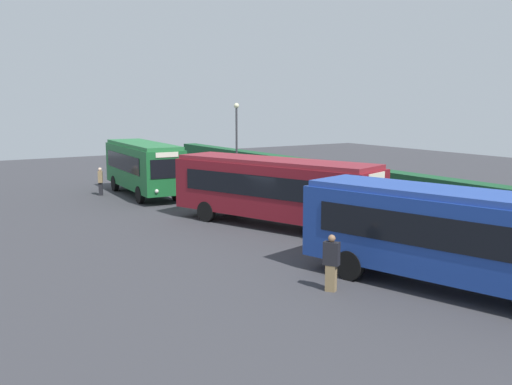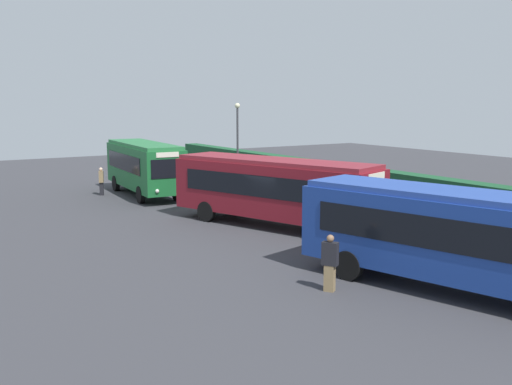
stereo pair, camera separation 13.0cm
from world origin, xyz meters
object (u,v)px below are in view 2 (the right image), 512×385
at_px(bus_blue, 455,235).
at_px(person_center, 330,262).
at_px(person_left, 101,181).
at_px(lamppost, 238,134).
at_px(bus_maroon, 274,188).
at_px(bus_green, 144,165).
at_px(traffic_cone, 255,193).

xyz_separation_m(bus_blue, person_center, (-2.13, -3.14, -0.89)).
bearing_deg(person_left, lamppost, -162.28).
height_order(bus_maroon, bus_blue, same).
height_order(bus_green, traffic_cone, bus_green).
height_order(bus_green, bus_maroon, bus_green).
relative_size(person_left, person_center, 0.97).
distance_m(bus_green, traffic_cone, 7.10).
xyz_separation_m(bus_green, bus_blue, (22.97, 0.82, -0.04)).
bearing_deg(bus_maroon, bus_green, 168.89).
bearing_deg(bus_maroon, traffic_cone, 134.86).
height_order(person_center, traffic_cone, person_center).
bearing_deg(bus_green, person_left, -119.10).
bearing_deg(person_left, bus_green, 169.65).
distance_m(person_left, traffic_cone, 9.64).
distance_m(bus_blue, traffic_cone, 19.15).
bearing_deg(bus_maroon, bus_blue, -23.01).
distance_m(bus_maroon, lamppost, 13.76).
xyz_separation_m(bus_blue, traffic_cone, (-18.54, 4.51, -1.53)).
bearing_deg(person_center, bus_blue, -65.91).
distance_m(bus_blue, lamppost, 24.43).
relative_size(bus_green, person_center, 4.96).
xyz_separation_m(bus_maroon, bus_blue, (11.04, -0.80, -0.00)).
relative_size(bus_green, traffic_cone, 14.87).
bearing_deg(bus_green, person_center, -1.88).
bearing_deg(bus_maroon, person_left, 177.24).
relative_size(bus_maroon, person_left, 6.17).
distance_m(traffic_cone, lamppost, 6.21).
bearing_deg(traffic_cone, person_center, -25.00).
height_order(bus_green, person_left, bus_green).
bearing_deg(traffic_cone, bus_green, -129.66).
relative_size(bus_blue, person_center, 5.71).
bearing_deg(bus_blue, traffic_cone, 151.49).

